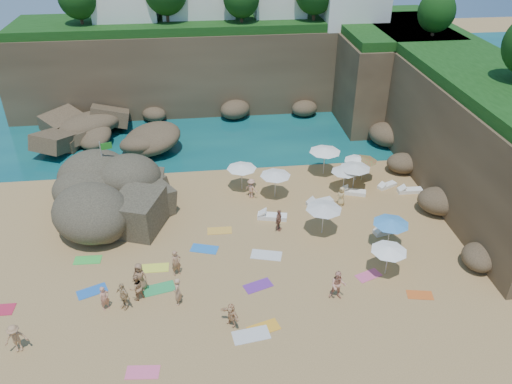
{
  "coord_description": "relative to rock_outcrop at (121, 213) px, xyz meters",
  "views": [
    {
      "loc": [
        -1.44,
        -25.92,
        19.94
      ],
      "look_at": [
        2.0,
        3.0,
        2.0
      ],
      "focal_mm": 35.0,
      "sensor_mm": 36.0,
      "label": 1
    }
  ],
  "objects": [
    {
      "name": "person_stand_1",
      "position": [
        1.97,
        -8.96,
        0.83
      ],
      "size": [
        1.02,
        0.97,
        1.67
      ],
      "primitive_type": "imported",
      "rotation": [
        0.0,
        0.0,
        3.7
      ],
      "color": "tan",
      "rests_on": "ground"
    },
    {
      "name": "ground",
      "position": [
        7.57,
        -4.55,
        0.0
      ],
      "size": [
        120.0,
        120.0,
        0.0
      ],
      "primitive_type": "plane",
      "color": "tan",
      "rests_on": "ground"
    },
    {
      "name": "towel_3",
      "position": [
        3.09,
        -8.3,
        0.02
      ],
      "size": [
        2.0,
        1.31,
        0.03
      ],
      "primitive_type": "cube",
      "rotation": [
        0.0,
        0.0,
        0.23
      ],
      "color": "green",
      "rests_on": "ground"
    },
    {
      "name": "towel_4",
      "position": [
        2.77,
        -6.41,
        0.01
      ],
      "size": [
        1.68,
        0.86,
        0.03
      ],
      "primitive_type": "cube",
      "rotation": [
        0.0,
        0.0,
        -0.02
      ],
      "color": "#EBF841",
      "rests_on": "ground"
    },
    {
      "name": "person_lie_0",
      "position": [
        -3.64,
        -12.03,
        0.22
      ],
      "size": [
        1.41,
        1.86,
        0.44
      ],
      "primitive_type": "imported",
      "rotation": [
        0.0,
        0.0,
        0.21
      ],
      "color": "tan",
      "rests_on": "ground"
    },
    {
      "name": "lounger_4",
      "position": [
        21.6,
        0.27,
        0.14
      ],
      "size": [
        1.87,
        0.67,
        0.29
      ],
      "primitive_type": "cube",
      "rotation": [
        0.0,
        0.0,
        -0.03
      ],
      "color": "white",
      "rests_on": "ground"
    },
    {
      "name": "parasol_8",
      "position": [
        13.75,
        -4.03,
        2.09
      ],
      "size": [
        2.41,
        2.41,
        2.28
      ],
      "color": "silver",
      "rests_on": "ground"
    },
    {
      "name": "parasol_10",
      "position": [
        17.59,
        -6.04,
        1.99
      ],
      "size": [
        2.29,
        2.29,
        2.17
      ],
      "color": "silver",
      "rests_on": "ground"
    },
    {
      "name": "towel_8",
      "position": [
        5.83,
        -4.88,
        0.02
      ],
      "size": [
        1.91,
        1.34,
        0.03
      ],
      "primitive_type": "cube",
      "rotation": [
        0.0,
        0.0,
        -0.31
      ],
      "color": "blue",
      "rests_on": "ground"
    },
    {
      "name": "person_lie_1",
      "position": [
        1.31,
        -9.59,
        0.21
      ],
      "size": [
        1.87,
        1.93,
        0.41
      ],
      "primitive_type": "imported",
      "rotation": [
        0.0,
        0.0,
        -0.72
      ],
      "color": "tan",
      "rests_on": "ground"
    },
    {
      "name": "flag_pole",
      "position": [
        -0.99,
        2.54,
        2.85
      ],
      "size": [
        0.86,
        0.28,
        4.46
      ],
      "color": "silver",
      "rests_on": "ground"
    },
    {
      "name": "person_lie_2",
      "position": [
        2.1,
        -8.18,
        0.24
      ],
      "size": [
        1.28,
        1.94,
        0.48
      ],
      "primitive_type": "imported",
      "rotation": [
        0.0,
        0.0,
        -0.24
      ],
      "color": "#916948",
      "rests_on": "ground"
    },
    {
      "name": "parasol_4",
      "position": [
        15.71,
        3.86,
        2.18
      ],
      "size": [
        2.51,
        2.51,
        2.38
      ],
      "color": "silver",
      "rests_on": "ground"
    },
    {
      "name": "person_stand_6",
      "position": [
        4.25,
        -9.61,
        0.88
      ],
      "size": [
        0.55,
        0.72,
        1.76
      ],
      "primitive_type": "imported",
      "rotation": [
        0.0,
        0.0,
        4.5
      ],
      "color": "tan",
      "rests_on": "ground"
    },
    {
      "name": "towel_1",
      "position": [
        2.59,
        -14.11,
        0.01
      ],
      "size": [
        1.67,
        0.95,
        0.03
      ],
      "primitive_type": "cube",
      "rotation": [
        0.0,
        0.0,
        -0.1
      ],
      "color": "#F45E8A",
      "rests_on": "ground"
    },
    {
      "name": "person_stand_4",
      "position": [
        15.89,
        -0.81,
        0.74
      ],
      "size": [
        0.77,
        0.8,
        1.47
      ],
      "primitive_type": "imported",
      "rotation": [
        0.0,
        0.0,
        -0.86
      ],
      "color": "tan",
      "rests_on": "ground"
    },
    {
      "name": "person_stand_0",
      "position": [
        0.3,
        -9.55,
        0.76
      ],
      "size": [
        0.66,
        0.64,
        1.53
      ],
      "primitive_type": "imported",
      "rotation": [
        0.0,
        0.0,
        0.69
      ],
      "color": "tan",
      "rests_on": "ground"
    },
    {
      "name": "clifftop_trees",
      "position": [
        12.35,
        14.97,
        11.26
      ],
      "size": [
        35.6,
        23.82,
        4.4
      ],
      "color": "#11380F",
      "rests_on": "ground"
    },
    {
      "name": "towel_6",
      "position": [
        8.84,
        -8.73,
        0.01
      ],
      "size": [
        1.83,
        1.33,
        0.03
      ],
      "primitive_type": "cube",
      "rotation": [
        0.0,
        0.0,
        0.34
      ],
      "color": "#6A2D92",
      "rests_on": "ground"
    },
    {
      "name": "cliff_back",
      "position": [
        9.57,
        20.45,
        4.0
      ],
      "size": [
        44.0,
        8.0,
        8.0
      ],
      "primitive_type": "cube",
      "color": "brown",
      "rests_on": "ground"
    },
    {
      "name": "towel_11",
      "position": [
        -1.44,
        -5.14,
        0.01
      ],
      "size": [
        1.69,
        0.89,
        0.03
      ],
      "primitive_type": "cube",
      "rotation": [
        0.0,
        0.0,
        -0.04
      ],
      "color": "green",
      "rests_on": "ground"
    },
    {
      "name": "cliff_corner",
      "position": [
        24.57,
        15.45,
        4.0
      ],
      "size": [
        10.0,
        12.0,
        8.0
      ],
      "primitive_type": "cube",
      "color": "brown",
      "rests_on": "ground"
    },
    {
      "name": "towel_10",
      "position": [
        17.93,
        -10.59,
        0.01
      ],
      "size": [
        1.57,
        0.99,
        0.03
      ],
      "primitive_type": "cube",
      "rotation": [
        0.0,
        0.0,
        -0.19
      ],
      "color": "#D75E22",
      "rests_on": "ground"
    },
    {
      "name": "towel_12",
      "position": [
        6.91,
        -3.01,
        0.01
      ],
      "size": [
        1.67,
        0.87,
        0.03
      ],
      "primitive_type": "cube",
      "rotation": [
        0.0,
        0.0,
        -0.03
      ],
      "color": "gold",
      "rests_on": "ground"
    },
    {
      "name": "person_stand_5",
      "position": [
        1.59,
        1.72,
        0.87
      ],
      "size": [
        1.67,
        1.05,
        1.74
      ],
      "primitive_type": "imported",
      "rotation": [
        0.0,
        0.0,
        0.39
      ],
      "color": "#A87E54",
      "rests_on": "ground"
    },
    {
      "name": "towel_13",
      "position": [
        8.02,
        -12.42,
        0.02
      ],
      "size": [
        2.04,
        1.23,
        0.03
      ],
      "primitive_type": "cube",
      "rotation": [
        0.0,
        0.0,
        0.14
      ],
      "color": "silver",
      "rests_on": "ground"
    },
    {
      "name": "parasol_2",
      "position": [
        11.3,
        0.89,
        1.97
      ],
      "size": [
        2.27,
        2.27,
        2.15
      ],
      "color": "silver",
      "rests_on": "ground"
    },
    {
      "name": "lounger_5",
      "position": [
        18.07,
        -4.53,
        0.14
      ],
      "size": [
        1.92,
        1.01,
        0.28
      ],
      "primitive_type": "cube",
      "rotation": [
        0.0,
        0.0,
        0.23
      ],
      "color": "silver",
      "rests_on": "ground"
    },
    {
      "name": "person_lie_3",
      "position": [
        7.07,
        -11.55,
        0.19
      ],
      "size": [
        1.92,
        1.9,
        0.38
      ],
      "primitive_type": "imported",
      "rotation": [
        0.0,
        0.0,
        -0.88
      ],
      "color": "tan",
      "rests_on": "ground"
    },
    {
      "name": "marina_masts",
      "position": [
        -8.93,
        25.45,
        3.0
      ],
      "size": [
        3.1,
        0.1,
        6.0
      ],
      "color": "white",
      "rests_on": "ground"
    },
    {
      "name": "parasol_3",
      "position": [
        16.6,
        1.12,
        1.79
      ],
      "size": [
        2.06,
        2.06,
        1.95
      ],
      "color": "silver",
      "rests_on": "ground"
    },
    {
      "name": "lounger_3",
      "position": [
        10.67,
        -1.97,
        0.16
      ],
      "size": [
        2.15,
        1.14,
        0.32
      ],
      "primitive_type": "cube",
      "rotation": [
        0.0,
        0.0,
        -0.23
      ],
      "color": "white",
      "rests_on": "ground"
    },
    {
      "name": "towel_9",
      "position": [
        15.52,
        -8.63,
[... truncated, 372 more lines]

